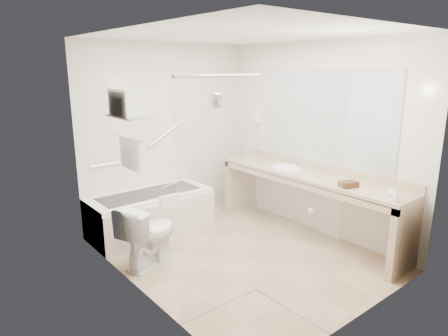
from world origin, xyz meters
TOP-DOWN VIEW (x-y plane):
  - floor at (0.00, 0.00)m, footprint 3.20×3.20m
  - ceiling at (0.00, 0.00)m, footprint 2.60×3.20m
  - wall_back at (0.00, 1.60)m, footprint 2.60×0.10m
  - wall_front at (0.00, -1.60)m, footprint 2.60×0.10m
  - wall_left at (-1.30, 0.00)m, footprint 0.10×3.20m
  - wall_right at (1.30, 0.00)m, footprint 0.10×3.20m
  - bathtub at (-0.50, 1.24)m, footprint 1.60×0.73m
  - grab_bar_short at (-0.95, 1.56)m, footprint 0.40×0.03m
  - grab_bar_long at (-0.05, 1.56)m, footprint 0.53×0.03m
  - shower_enclosure at (-0.63, -0.93)m, footprint 0.96×0.91m
  - towel_shelf at (-1.17, 0.35)m, footprint 0.24×0.55m
  - vanity_counter at (1.02, -0.15)m, footprint 0.55×2.70m
  - sink at (1.05, 0.25)m, footprint 0.40×0.52m
  - faucet at (1.20, 0.25)m, footprint 0.03×0.03m
  - mirror at (1.29, -0.15)m, footprint 0.02×2.00m
  - hairdryer_unit at (1.25, 1.05)m, footprint 0.08×0.10m
  - toilet at (-0.95, 0.46)m, footprint 0.83×0.65m
  - amenity_basket at (0.91, -0.81)m, footprint 0.23×0.19m
  - soap_bottle_a at (0.84, -1.40)m, footprint 0.07×0.13m
  - soap_bottle_b at (0.99, -1.28)m, footprint 0.10×0.12m
  - water_bottle_left at (0.96, 0.35)m, footprint 0.06×0.06m
  - water_bottle_mid at (0.99, 1.10)m, footprint 0.07×0.07m
  - water_bottle_right at (0.97, 1.10)m, footprint 0.06×0.06m
  - drinking_glass_near at (0.95, 0.85)m, footprint 0.07×0.07m
  - drinking_glass_far at (0.82, 0.75)m, footprint 0.08×0.08m

SIDE VIEW (x-z plane):
  - floor at x=0.00m, z-range 0.00..0.00m
  - bathtub at x=-0.50m, z-range -0.02..0.57m
  - toilet at x=-0.95m, z-range 0.00..0.71m
  - vanity_counter at x=1.02m, z-range 0.17..1.12m
  - sink at x=1.05m, z-range 0.75..0.89m
  - soap_bottle_a at x=0.84m, z-range 0.85..0.91m
  - amenity_basket at x=0.91m, z-range 0.85..0.92m
  - soap_bottle_b at x=0.99m, z-range 0.85..0.93m
  - drinking_glass_near at x=0.95m, z-range 0.85..0.94m
  - drinking_glass_far at x=0.82m, z-range 0.85..0.94m
  - faucet at x=1.20m, z-range 0.86..1.00m
  - water_bottle_right at x=0.97m, z-range 0.84..1.03m
  - water_bottle_left at x=0.96m, z-range 0.84..1.04m
  - water_bottle_mid at x=0.99m, z-range 0.84..1.06m
  - grab_bar_short at x=-0.95m, z-range 0.93..0.96m
  - shower_enclosure at x=-0.63m, z-range 0.01..2.12m
  - wall_back at x=0.00m, z-range 0.00..2.50m
  - wall_front at x=0.00m, z-range 0.00..2.50m
  - wall_left at x=-1.30m, z-range 0.00..2.50m
  - wall_right at x=1.30m, z-range 0.00..2.50m
  - grab_bar_long at x=-0.05m, z-range 1.09..1.41m
  - hairdryer_unit at x=1.25m, z-range 1.36..1.54m
  - mirror at x=1.29m, z-range 0.95..2.15m
  - towel_shelf at x=-1.17m, z-range 1.35..2.16m
  - ceiling at x=0.00m, z-range 2.45..2.55m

